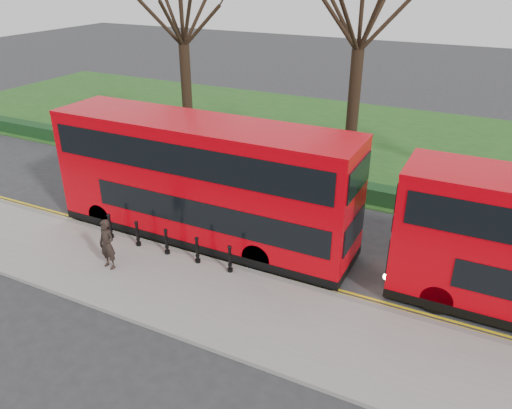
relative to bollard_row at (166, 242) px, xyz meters
The scene contains 12 objects.
ground 2.13m from the bollard_row, 41.70° to the left, with size 120.00×120.00×0.00m, color #28282B.
pavement 2.31m from the bollard_row, 47.44° to the right, with size 60.00×4.00×0.15m, color gray.
kerb 1.66m from the bollard_row, 13.01° to the left, with size 60.00×0.25×0.16m, color slate.
grass_verge 16.43m from the bollard_row, 84.71° to the left, with size 60.00×18.00×0.06m, color #1D4A18.
hedge 8.29m from the bollard_row, 79.47° to the left, with size 60.00×0.90×0.80m, color black.
yellow_line_outer 1.77m from the bollard_row, 23.22° to the left, with size 60.00×0.10×0.01m, color yellow.
yellow_line_inner 1.85m from the bollard_row, 29.29° to the left, with size 60.00×0.10×0.01m, color yellow.
tree_left 14.88m from the bollard_row, 119.74° to the left, with size 6.83×6.83×10.67m.
tree_mid 14.13m from the bollard_row, 72.79° to the left, with size 7.30×7.30×11.41m.
bollard_row is the anchor object (origin of this frame).
bus_lead 2.64m from the bollard_row, 76.35° to the left, with size 12.08×2.77×4.81m.
pedestrian 2.16m from the bollard_row, 127.57° to the right, with size 0.68×0.45×1.87m, color black.
Camera 1 is at (8.64, -14.22, 10.01)m, focal length 35.00 mm.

